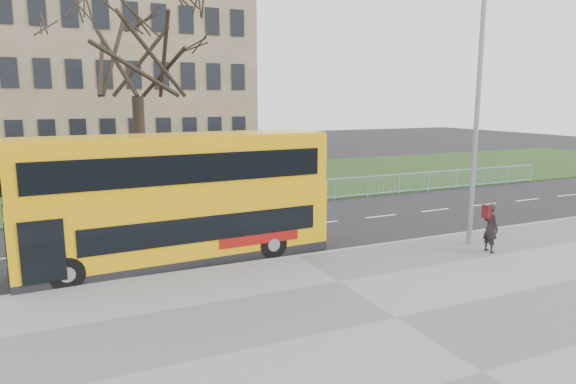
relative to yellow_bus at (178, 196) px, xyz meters
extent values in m
plane|color=black|center=(3.47, 0.23, -2.12)|extent=(120.00, 120.00, 0.00)
cube|color=slate|center=(3.47, -6.52, -2.06)|extent=(80.00, 10.50, 0.12)
cube|color=gray|center=(3.47, -1.32, -2.05)|extent=(80.00, 0.20, 0.14)
cube|color=#203C15|center=(3.47, 14.53, -2.08)|extent=(80.00, 15.40, 0.08)
cube|color=#77664B|center=(-1.53, 35.23, 4.88)|extent=(30.00, 15.00, 14.00)
cube|color=#E7A409|center=(0.00, 0.01, -0.92)|extent=(9.53, 2.74, 1.75)
cube|color=#E7A409|center=(0.00, 0.01, 0.11)|extent=(9.53, 2.74, 0.30)
cube|color=#E7A409|center=(0.00, 0.01, 1.05)|extent=(9.48, 2.69, 1.57)
cube|color=black|center=(0.60, -1.09, -0.85)|extent=(7.26, 0.42, 0.76)
cube|color=black|center=(0.06, -1.10, 0.97)|extent=(8.66, 0.50, 0.85)
cylinder|color=black|center=(-3.31, -1.18, -1.65)|extent=(0.95, 0.30, 0.93)
cylinder|color=black|center=(2.79, -0.86, -1.65)|extent=(0.95, 0.30, 0.93)
imported|color=black|center=(9.38, -3.53, -1.19)|extent=(0.42, 0.61, 1.62)
cylinder|color=gray|center=(9.47, -2.53, 2.21)|extent=(0.17, 0.17, 8.41)
camera|label=1|loc=(-3.39, -15.53, 2.92)|focal=32.00mm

